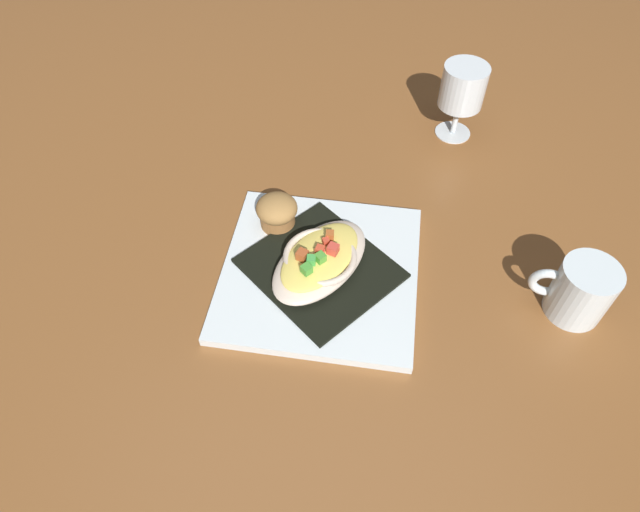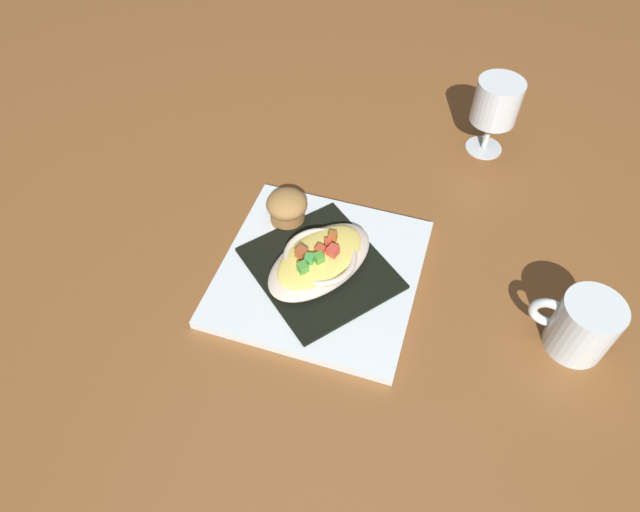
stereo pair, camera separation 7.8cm
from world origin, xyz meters
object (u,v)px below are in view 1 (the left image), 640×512
Objects in this scene: stemmed_glass at (462,90)px; gratin_dish at (320,259)px; muffin at (277,212)px; coffee_mug at (579,293)px; square_plate at (320,272)px.

gratin_dish is at bearing 50.66° from stemmed_glass.
stemmed_glass is at bearing -129.34° from gratin_dish.
gratin_dish is 0.11m from muffin.
coffee_mug reaches higher than muffin.
stemmed_glass is at bearing -129.34° from square_plate.
stemmed_glass is (0.09, -0.39, 0.05)m from coffee_mug.
gratin_dish is at bearing 54.86° from square_plate.
coffee_mug is at bearing 167.75° from square_plate.
muffin is 0.59× the size of coffee_mug.
square_plate is 2.61× the size of coffee_mug.
stemmed_glass is (-0.26, -0.32, 0.05)m from gratin_dish.
gratin_dish is 0.41m from stemmed_glass.
square_plate is 0.03m from gratin_dish.
square_plate is 0.36m from coffee_mug.
muffin reaches higher than square_plate.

